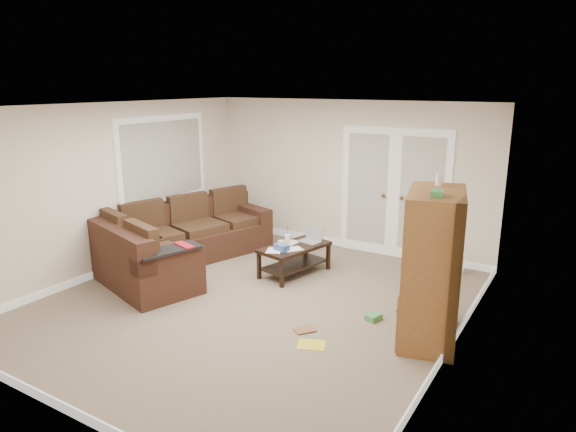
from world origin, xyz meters
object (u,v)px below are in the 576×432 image
Objects in this scene: tv_armoire at (432,266)px; side_cabinet at (423,314)px; sectional_sofa at (174,245)px; coffee_table at (295,258)px.

side_cabinet is (0.00, -0.23, -0.47)m from tv_armoire.
sectional_sofa is 2.83× the size of coffee_table.
side_cabinet reaches higher than sectional_sofa.
tv_armoire is 1.73× the size of side_cabinet.
sectional_sofa is 3.20× the size of side_cabinet.
side_cabinet is at bearing 10.95° from sectional_sofa.
tv_armoire is at bearing 14.18° from sectional_sofa.
tv_armoire reaches higher than coffee_table.
tv_armoire reaches higher than side_cabinet.
coffee_table is at bearing 143.69° from tv_armoire.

